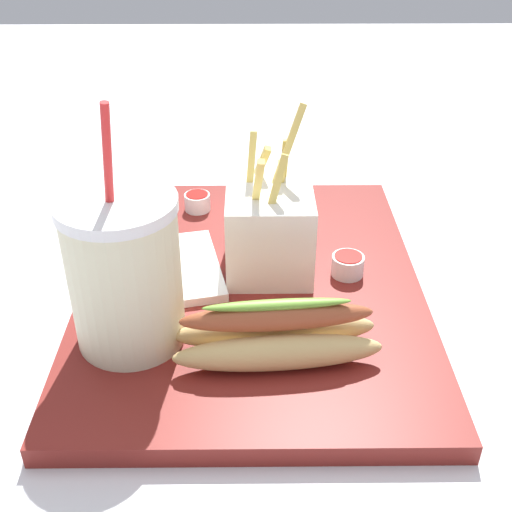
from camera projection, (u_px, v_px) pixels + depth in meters
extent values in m
cube|color=silver|center=(256.00, 304.00, 0.68)|extent=(2.40, 2.40, 0.02)
cube|color=maroon|center=(256.00, 288.00, 0.67)|extent=(0.44, 0.34, 0.02)
cylinder|color=beige|center=(131.00, 277.00, 0.55)|extent=(0.10, 0.10, 0.13)
cylinder|color=white|center=(122.00, 205.00, 0.51)|extent=(0.10, 0.10, 0.01)
cylinder|color=red|center=(114.00, 157.00, 0.49)|extent=(0.02, 0.02, 0.09)
cube|color=white|center=(274.00, 228.00, 0.66)|extent=(0.11, 0.09, 0.09)
cube|color=#E5C660|center=(293.00, 147.00, 0.64)|extent=(0.03, 0.04, 0.09)
cube|color=#E5C660|center=(265.00, 168.00, 0.67)|extent=(0.03, 0.02, 0.06)
cube|color=#E5C660|center=(286.00, 181.00, 0.66)|extent=(0.03, 0.01, 0.06)
cube|color=#E5C660|center=(263.00, 186.00, 0.61)|extent=(0.03, 0.01, 0.07)
cube|color=#E5C660|center=(281.00, 187.00, 0.61)|extent=(0.02, 0.02, 0.06)
cube|color=#E5C660|center=(260.00, 170.00, 0.65)|extent=(0.02, 0.01, 0.08)
cube|color=#E5C660|center=(288.00, 171.00, 0.66)|extent=(0.01, 0.01, 0.07)
ellipsoid|color=tan|center=(284.00, 353.00, 0.54)|extent=(0.04, 0.18, 0.03)
ellipsoid|color=tan|center=(280.00, 331.00, 0.57)|extent=(0.04, 0.18, 0.03)
ellipsoid|color=#994728|center=(283.00, 317.00, 0.54)|extent=(0.04, 0.17, 0.02)
ellipsoid|color=#6B9E33|center=(283.00, 305.00, 0.54)|extent=(0.02, 0.13, 0.01)
cylinder|color=white|center=(352.00, 265.00, 0.67)|extent=(0.03, 0.03, 0.02)
cylinder|color=#B2140F|center=(353.00, 258.00, 0.66)|extent=(0.03, 0.03, 0.01)
cylinder|color=white|center=(259.00, 207.00, 0.78)|extent=(0.04, 0.04, 0.02)
cylinder|color=#B2140F|center=(259.00, 202.00, 0.77)|extent=(0.03, 0.03, 0.01)
cylinder|color=white|center=(201.00, 202.00, 0.78)|extent=(0.03, 0.03, 0.02)
cylinder|color=#B2140F|center=(201.00, 196.00, 0.78)|extent=(0.03, 0.03, 0.01)
cube|color=white|center=(171.00, 270.00, 0.67)|extent=(0.15, 0.13, 0.01)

